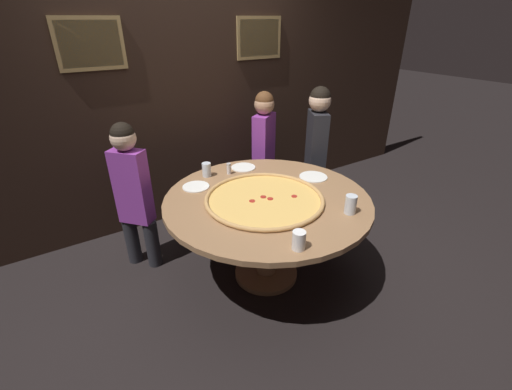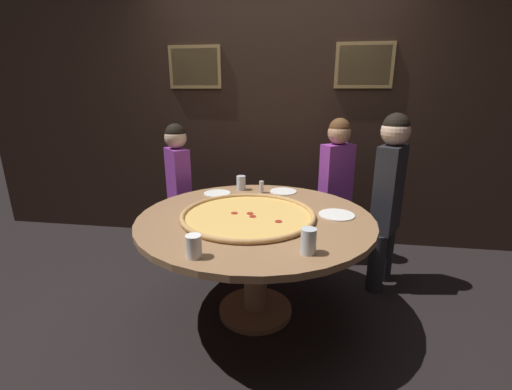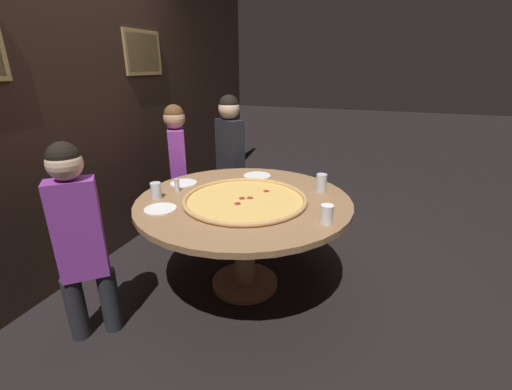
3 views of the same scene
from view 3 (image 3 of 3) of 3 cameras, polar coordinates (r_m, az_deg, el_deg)
The scene contains 14 objects.
ground_plane at distance 2.83m, azimuth -1.84°, elevation -14.65°, with size 24.00×24.00×0.00m, color black.
back_wall at distance 3.11m, azimuth -27.03°, elevation 12.43°, with size 6.40×0.08×2.60m.
dining_table at distance 2.53m, azimuth -2.00°, elevation -3.39°, with size 1.55×1.55×0.74m.
giant_pizza at distance 2.42m, azimuth -1.84°, elevation -0.71°, with size 0.88×0.88×0.03m.
drink_cup_by_shaker at distance 2.56m, azimuth -16.33°, elevation 0.71°, with size 0.08×0.08×0.12m, color silver.
drink_cup_far_left at distance 2.11m, azimuth 11.71°, elevation -3.14°, with size 0.08×0.08×0.12m, color white.
drink_cup_far_right at distance 2.64m, azimuth 10.84°, elevation 2.04°, with size 0.08×0.08×0.13m, color silver.
white_plate_far_back at distance 2.97m, azimuth 0.20°, elevation 3.24°, with size 0.23×0.23×0.01m, color white.
white_plate_near_front at distance 2.84m, azimuth -11.95°, elevation 1.96°, with size 0.22×0.22×0.01m, color white.
white_plate_right_side at distance 2.37m, azimuth -15.66°, elevation -2.24°, with size 0.21×0.21×0.01m, color white.
condiment_shaker at distance 2.66m, azimuth -13.03°, elevation 1.62°, with size 0.04×0.04×0.10m.
diner_side_right at distance 2.27m, azimuth -27.43°, elevation -5.78°, with size 0.30×0.31×1.26m.
diner_far_right at distance 3.48m, azimuth -4.31°, elevation 6.53°, with size 0.28×0.36×1.38m.
diner_centre_back at distance 3.37m, azimuth -12.85°, elevation 4.86°, with size 0.34×0.28×1.31m.
Camera 3 is at (-2.14, -0.86, 1.64)m, focal length 24.00 mm.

